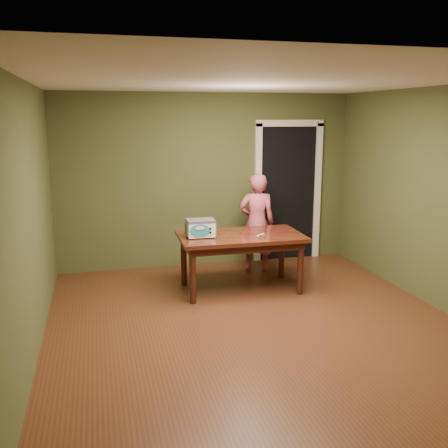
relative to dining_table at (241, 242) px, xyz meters
name	(u,v)px	position (x,y,z in m)	size (l,w,h in m)	color
floor	(258,327)	(-0.16, -1.22, -0.65)	(5.00, 5.00, 0.00)	#572C19
room_shell	(260,171)	(-0.16, -1.22, 1.06)	(4.52, 5.02, 2.61)	#494E29
doorway	(281,191)	(1.14, 1.56, 0.41)	(1.10, 0.66, 2.25)	black
dining_table	(241,242)	(0.00, 0.00, 0.00)	(1.61, 0.93, 0.75)	black
toy_oven	(200,228)	(-0.53, -0.01, 0.22)	(0.38, 0.26, 0.23)	#4C4F54
baking_pan	(263,236)	(0.23, -0.20, 0.11)	(0.10, 0.10, 0.02)	silver
spatula	(261,235)	(0.24, -0.09, 0.10)	(0.18, 0.03, 0.01)	#EBE666
child	(257,223)	(0.46, 0.75, 0.08)	(0.53, 0.35, 1.45)	#BF4E5F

